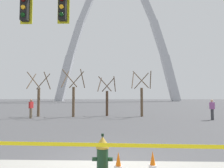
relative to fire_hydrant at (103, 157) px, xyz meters
The scene contains 10 objects.
ground_plane 1.10m from the fire_hydrant, 87.10° to the left, with size 240.00×240.00×0.00m, color #474749.
fire_hydrant is the anchor object (origin of this frame).
caution_tape_barrier 0.43m from the fire_hydrant, 79.87° to the right, with size 5.43×0.25×0.91m.
monument_arch 72.41m from the fire_hydrant, 89.96° to the left, with size 46.54×2.86×51.38m.
tree_far_left 15.05m from the fire_hydrant, 117.44° to the left, with size 1.86×1.87×4.03m.
tree_left_mid 13.73m from the fire_hydrant, 105.58° to the left, with size 1.95×1.96×4.22m.
tree_center_left 14.14m from the fire_hydrant, 92.78° to the left, with size 1.71×1.72×3.69m.
tree_center_right 13.92m from the fire_hydrant, 79.48° to the left, with size 1.90×1.91×4.11m.
pedestrian_walking_left 13.84m from the fire_hydrant, 120.35° to the left, with size 0.31×0.39×1.59m.
pedestrian_standing_center 13.54m from the fire_hydrant, 55.30° to the left, with size 0.34×0.22×1.59m.
Camera 1 is at (0.30, -5.53, 1.84)m, focal length 31.57 mm.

